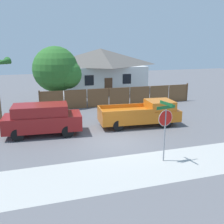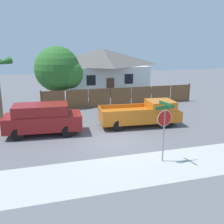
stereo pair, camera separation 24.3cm
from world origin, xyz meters
The scene contains 8 objects.
ground_plane centered at (0.00, 0.00, 0.00)m, with size 80.00×80.00×0.00m, color slate.
sidewalk_strip centered at (0.00, -3.60, 0.00)m, with size 36.00×3.20×0.01m.
wooden_fence centered at (3.34, 9.01, 0.85)m, with size 14.59×0.12×1.80m.
house centered at (3.74, 17.21, 2.66)m, with size 10.43×7.02×5.14m.
oak_tree centered at (-2.03, 10.78, 3.28)m, with size 4.38×4.17×5.47m.
red_suv centered at (-3.99, 2.63, 1.05)m, with size 4.89×2.34×1.96m.
orange_pickup centered at (2.84, 2.60, 0.86)m, with size 5.73×2.47×1.74m.
stop_sign centered at (1.45, -3.15, 2.02)m, with size 1.04×0.94×2.97m.
Camera 2 is at (-4.30, -13.84, 5.55)m, focal length 42.00 mm.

